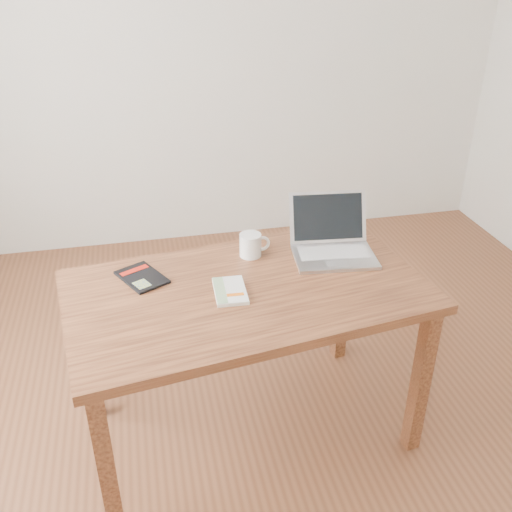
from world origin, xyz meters
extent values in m
plane|color=brown|center=(0.00, 0.00, 0.00)|extent=(4.00, 4.00, 0.00)
cube|color=silver|center=(0.00, 2.00, 1.35)|extent=(4.00, 0.04, 2.70)
cube|color=brown|center=(-0.18, 0.02, 0.73)|extent=(1.47, 0.98, 0.04)
cube|color=brown|center=(-0.75, -0.40, 0.35)|extent=(0.07, 0.07, 0.71)
cube|color=brown|center=(0.49, -0.22, 0.35)|extent=(0.07, 0.07, 0.71)
cube|color=brown|center=(-0.84, 0.26, 0.35)|extent=(0.07, 0.07, 0.71)
cube|color=brown|center=(0.40, 0.44, 0.35)|extent=(0.07, 0.07, 0.71)
cube|color=silver|center=(-0.24, 0.00, 0.76)|extent=(0.13, 0.20, 0.01)
cube|color=white|center=(-0.24, 0.00, 0.76)|extent=(0.13, 0.20, 0.02)
cube|color=#82A576|center=(-0.28, 0.00, 0.77)|extent=(0.05, 0.19, 0.00)
cube|color=#DB600F|center=(-0.23, -0.05, 0.77)|extent=(0.07, 0.02, 0.00)
cube|color=black|center=(-0.57, 0.18, 0.76)|extent=(0.22, 0.25, 0.01)
cube|color=#A8190C|center=(-0.60, 0.23, 0.76)|extent=(0.12, 0.08, 0.00)
cube|color=#80945F|center=(-0.57, 0.11, 0.76)|extent=(0.08, 0.08, 0.00)
cube|color=silver|center=(0.23, 0.17, 0.76)|extent=(0.36, 0.27, 0.02)
cube|color=silver|center=(0.24, 0.19, 0.77)|extent=(0.30, 0.15, 0.00)
cube|color=#BCBCC1|center=(0.23, 0.10, 0.77)|extent=(0.11, 0.06, 0.00)
cube|color=silver|center=(0.25, 0.33, 0.87)|extent=(0.35, 0.13, 0.21)
cube|color=black|center=(0.25, 0.32, 0.87)|extent=(0.31, 0.11, 0.18)
cylinder|color=white|center=(-0.11, 0.27, 0.80)|extent=(0.09, 0.09, 0.10)
cylinder|color=black|center=(-0.11, 0.27, 0.84)|extent=(0.08, 0.08, 0.01)
torus|color=white|center=(-0.06, 0.27, 0.80)|extent=(0.07, 0.02, 0.07)
camera|label=1|loc=(-0.54, -1.81, 1.92)|focal=40.00mm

